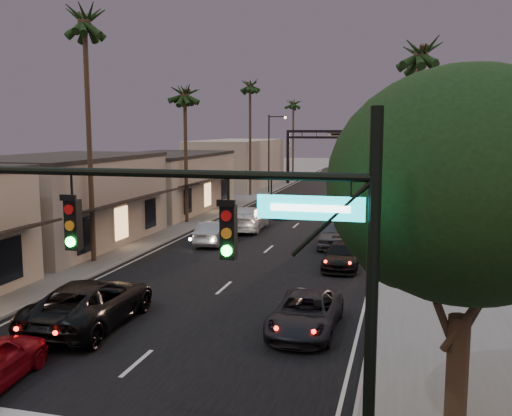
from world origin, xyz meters
The scene contains 28 objects.
ground centered at (0.00, 40.00, 0.00)m, with size 200.00×200.00×0.00m, color slate.
road centered at (0.00, 45.00, 0.00)m, with size 14.00×120.00×0.02m, color black.
sidewalk_left centered at (-9.50, 52.00, 0.06)m, with size 5.00×92.00×0.12m, color slate.
sidewalk_right centered at (9.50, 52.00, 0.06)m, with size 5.00×92.00×0.12m, color slate.
storefront_mid centered at (-13.00, 26.00, 2.75)m, with size 8.00×14.00×5.50m, color #A59784.
storefront_far centered at (-13.00, 42.00, 2.50)m, with size 8.00×16.00×5.00m, color tan.
storefront_dist centered at (-13.00, 65.00, 3.00)m, with size 8.00×20.00×6.00m, color #A59784.
building_right centered at (14.00, 40.00, 2.50)m, with size 8.00×18.00×5.00m, color #A59784.
traffic_signal centered at (5.69, 4.00, 5.08)m, with size 8.51×0.22×7.80m.
corner_tree centered at (9.48, 7.45, 5.98)m, with size 6.20×6.20×8.80m.
arch centered at (0.00, 70.00, 5.53)m, with size 15.20×0.40×7.27m.
streetlight_right centered at (6.92, 45.00, 5.33)m, with size 2.13×0.30×9.00m.
streetlight_left centered at (-6.92, 58.00, 5.33)m, with size 2.13×0.30×9.00m.
palm_lb centered at (-8.60, 22.00, 13.39)m, with size 3.20×3.20×15.20m.
palm_lc centered at (-8.60, 36.00, 10.47)m, with size 3.20×3.20×12.20m.
palm_ld centered at (-8.60, 55.00, 12.42)m, with size 3.20×3.20×14.20m.
palm_ra centered at (8.60, 24.00, 11.44)m, with size 3.20×3.20×13.20m.
palm_rb centered at (8.60, 44.00, 12.42)m, with size 3.20×3.20×14.20m.
palm_rc centered at (8.60, 64.00, 10.47)m, with size 3.20×3.20×12.20m.
palm_far centered at (-8.30, 78.00, 11.44)m, with size 3.20×3.20×13.20m.
oncoming_pickup centered at (-3.29, 12.83, 0.89)m, with size 2.94×6.39×1.77m, color black.
oncoming_silver centered at (-3.87, 28.74, 0.76)m, with size 1.60×4.59×1.51m, color #96969B.
oncoming_white centered at (-3.10, 34.24, 0.86)m, with size 2.41×5.94×1.72m, color silver.
oncoming_dgrey centered at (-1.93, 41.60, 0.84)m, with size 1.97×4.91×1.67m, color black.
curbside_near centered at (4.70, 14.25, 0.69)m, with size 2.30×4.99×1.39m, color black.
curbside_black centered at (4.92, 24.41, 0.67)m, with size 1.87×4.60×1.34m, color black.
curbside_grey centered at (3.81, 29.91, 0.84)m, with size 2.00×4.96×1.69m, color #434347.
curbside_far centered at (6.20, 52.52, 0.68)m, with size 1.43×4.12×1.36m, color black.
Camera 1 is at (8.10, -5.77, 7.42)m, focal length 40.00 mm.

